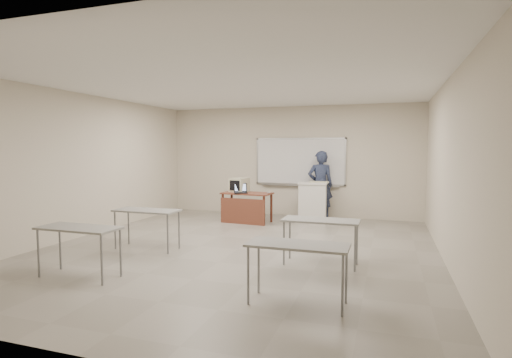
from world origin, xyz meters
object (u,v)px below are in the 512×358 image
(crt_monitor, at_px, (239,185))
(keyboard, at_px, (319,182))
(whiteboard, at_px, (300,162))
(laptop, at_px, (242,191))
(instructor_desk, at_px, (246,203))
(presenter, at_px, (320,185))
(mouse, at_px, (269,192))
(podium, at_px, (313,202))

(crt_monitor, bearing_deg, keyboard, 26.76)
(whiteboard, relative_size, laptop, 7.77)
(instructor_desk, height_order, presenter, presenter)
(presenter, bearing_deg, crt_monitor, 9.53)
(mouse, bearing_deg, instructor_desk, -154.46)
(laptop, relative_size, keyboard, 0.65)
(instructor_desk, relative_size, keyboard, 2.52)
(presenter, bearing_deg, mouse, 25.73)
(instructor_desk, relative_size, podium, 1.24)
(podium, bearing_deg, presenter, 70.41)
(podium, height_order, keyboard, keyboard)
(laptop, xyz_separation_m, mouse, (0.65, 0.18, -0.04))
(keyboard, bearing_deg, mouse, -158.25)
(podium, relative_size, keyboard, 2.04)
(podium, relative_size, presenter, 0.56)
(whiteboard, bearing_deg, crt_monitor, -136.26)
(podium, bearing_deg, keyboard, 8.73)
(crt_monitor, relative_size, laptop, 1.37)
(instructor_desk, relative_size, mouse, 13.74)
(laptop, height_order, mouse, laptop)
(crt_monitor, distance_m, keyboard, 2.02)
(podium, height_order, crt_monitor, crt_monitor)
(mouse, xyz_separation_m, keyboard, (1.15, 0.58, 0.24))
(whiteboard, height_order, presenter, whiteboard)
(whiteboard, bearing_deg, laptop, -127.57)
(mouse, relative_size, keyboard, 0.18)
(mouse, bearing_deg, presenter, 51.92)
(podium, height_order, mouse, podium)
(whiteboard, relative_size, keyboard, 5.07)
(podium, distance_m, crt_monitor, 1.91)
(whiteboard, relative_size, crt_monitor, 5.67)
(keyboard, bearing_deg, laptop, -162.31)
(crt_monitor, distance_m, mouse, 0.82)
(keyboard, distance_m, presenter, 0.45)
(whiteboard, distance_m, crt_monitor, 1.88)
(podium, bearing_deg, mouse, -157.32)
(keyboard, relative_size, presenter, 0.27)
(instructor_desk, bearing_deg, mouse, 20.72)
(whiteboard, distance_m, presenter, 0.90)
(podium, distance_m, mouse, 1.17)
(instructor_desk, bearing_deg, whiteboard, 59.32)
(instructor_desk, distance_m, crt_monitor, 0.54)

